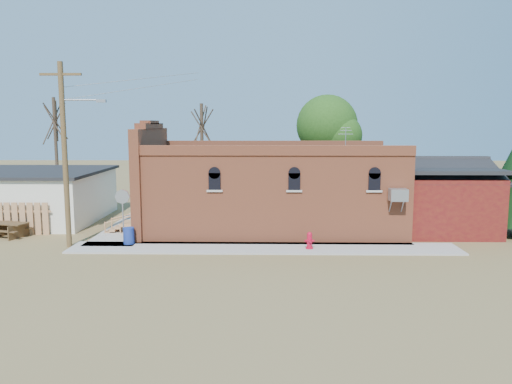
{
  "coord_description": "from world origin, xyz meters",
  "views": [
    {
      "loc": [
        1.53,
        -22.84,
        6.08
      ],
      "look_at": [
        1.05,
        3.9,
        2.4
      ],
      "focal_mm": 35.0,
      "sensor_mm": 36.0,
      "label": 1
    }
  ],
  "objects_px": {
    "trash_barrel": "(129,236)",
    "utility_pole": "(66,151)",
    "brick_bar": "(267,189)",
    "picnic_table": "(9,228)",
    "fire_hydrant": "(309,240)",
    "stop_sign": "(122,202)"
  },
  "relations": [
    {
      "from": "fire_hydrant",
      "to": "picnic_table",
      "type": "xyz_separation_m",
      "value": [
        -15.91,
        2.5,
        0.04
      ]
    },
    {
      "from": "brick_bar",
      "to": "trash_barrel",
      "type": "height_order",
      "value": "brick_bar"
    },
    {
      "from": "utility_pole",
      "to": "picnic_table",
      "type": "height_order",
      "value": "utility_pole"
    },
    {
      "from": "brick_bar",
      "to": "utility_pole",
      "type": "relative_size",
      "value": 1.82
    },
    {
      "from": "trash_barrel",
      "to": "brick_bar",
      "type": "bearing_deg",
      "value": 29.8
    },
    {
      "from": "brick_bar",
      "to": "picnic_table",
      "type": "distance_m",
      "value": 14.16
    },
    {
      "from": "brick_bar",
      "to": "stop_sign",
      "type": "distance_m",
      "value": 8.17
    },
    {
      "from": "fire_hydrant",
      "to": "brick_bar",
      "type": "bearing_deg",
      "value": 89.2
    },
    {
      "from": "brick_bar",
      "to": "picnic_table",
      "type": "bearing_deg",
      "value": -170.6
    },
    {
      "from": "brick_bar",
      "to": "utility_pole",
      "type": "xyz_separation_m",
      "value": [
        -9.79,
        -4.29,
        2.43
      ]
    },
    {
      "from": "fire_hydrant",
      "to": "utility_pole",
      "type": "bearing_deg",
      "value": 153.66
    },
    {
      "from": "brick_bar",
      "to": "trash_barrel",
      "type": "distance_m",
      "value": 8.21
    },
    {
      "from": "stop_sign",
      "to": "picnic_table",
      "type": "relative_size",
      "value": 1.22
    },
    {
      "from": "fire_hydrant",
      "to": "stop_sign",
      "type": "height_order",
      "value": "stop_sign"
    },
    {
      "from": "picnic_table",
      "to": "stop_sign",
      "type": "bearing_deg",
      "value": 4.27
    },
    {
      "from": "brick_bar",
      "to": "trash_barrel",
      "type": "relative_size",
      "value": 19.81
    },
    {
      "from": "utility_pole",
      "to": "fire_hydrant",
      "type": "bearing_deg",
      "value": -2.4
    },
    {
      "from": "brick_bar",
      "to": "picnic_table",
      "type": "relative_size",
      "value": 7.31
    },
    {
      "from": "trash_barrel",
      "to": "utility_pole",
      "type": "bearing_deg",
      "value": -173.62
    },
    {
      "from": "utility_pole",
      "to": "picnic_table",
      "type": "distance_m",
      "value": 6.22
    },
    {
      "from": "picnic_table",
      "to": "brick_bar",
      "type": "bearing_deg",
      "value": 25.68
    },
    {
      "from": "trash_barrel",
      "to": "fire_hydrant",
      "type": "bearing_deg",
      "value": -5.17
    }
  ]
}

